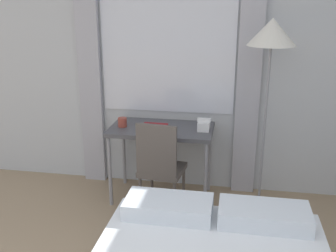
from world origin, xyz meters
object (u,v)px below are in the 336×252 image
(telephone, at_px, (204,125))
(book, at_px, (155,126))
(standing_lamp, at_px, (271,46))
(mug, at_px, (122,122))
(desk, at_px, (161,134))
(desk_chair, at_px, (160,164))

(telephone, distance_m, book, 0.50)
(standing_lamp, xyz_separation_m, telephone, (-0.57, 0.09, -0.78))
(standing_lamp, relative_size, mug, 20.14)
(standing_lamp, relative_size, book, 7.35)
(desk, bearing_deg, desk_chair, -81.60)
(desk_chair, height_order, mug, desk_chair)
(desk_chair, bearing_deg, telephone, 48.02)
(desk, xyz_separation_m, telephone, (0.43, 0.01, 0.12))
(standing_lamp, bearing_deg, desk, 175.09)
(desk_chair, distance_m, mug, 0.60)
(standing_lamp, distance_m, telephone, 0.97)
(desk_chair, height_order, book, desk_chair)
(desk_chair, relative_size, standing_lamp, 0.51)
(desk, relative_size, mug, 11.22)
(desk, height_order, telephone, telephone)
(desk, height_order, desk_chair, desk_chair)
(book, distance_m, mug, 0.33)
(desk, xyz_separation_m, standing_lamp, (1.00, -0.09, 0.90))
(standing_lamp, bearing_deg, mug, 178.20)
(desk_chair, relative_size, telephone, 5.00)
(book, relative_size, mug, 2.74)
(standing_lamp, xyz_separation_m, mug, (-1.39, 0.04, -0.79))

